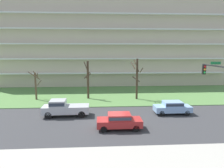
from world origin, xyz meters
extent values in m
plane|color=#38383A|center=(0.00, 0.00, 0.00)|extent=(160.00, 160.00, 0.00)
cube|color=#ADA89E|center=(0.00, -8.00, 0.07)|extent=(80.00, 4.00, 0.15)
cube|color=#547F42|center=(0.00, 14.00, 0.04)|extent=(80.00, 16.00, 0.08)
cube|color=beige|center=(0.00, 27.06, 9.03)|extent=(52.99, 10.12, 18.06)
cube|color=white|center=(0.00, 21.55, 3.01)|extent=(50.87, 0.90, 0.24)
cube|color=white|center=(0.00, 21.55, 6.02)|extent=(50.87, 0.90, 0.24)
cube|color=white|center=(0.00, 21.55, 9.03)|extent=(50.87, 0.90, 0.24)
cube|color=white|center=(0.00, 21.55, 12.04)|extent=(50.87, 0.90, 0.24)
cube|color=white|center=(0.00, 21.55, 15.05)|extent=(50.87, 0.90, 0.24)
cylinder|color=brown|center=(-11.23, 10.85, 2.15)|extent=(0.29, 0.29, 4.31)
cylinder|color=brown|center=(-10.92, 10.97, 3.90)|extent=(0.39, 0.75, 0.79)
cylinder|color=brown|center=(-11.07, 10.58, 4.08)|extent=(0.70, 0.49, 1.04)
cylinder|color=brown|center=(-11.14, 10.02, 3.95)|extent=(1.76, 0.32, 1.28)
cylinder|color=brown|center=(-10.80, 11.30, 2.64)|extent=(1.05, 1.01, 1.03)
cylinder|color=#423023|center=(-3.13, 11.11, 3.03)|extent=(0.35, 0.35, 6.06)
cylinder|color=#423023|center=(-3.44, 10.87, 5.36)|extent=(0.68, 0.82, 1.23)
cylinder|color=#423023|center=(-3.27, 11.56, 3.75)|extent=(1.05, 0.47, 1.08)
cylinder|color=#423023|center=(-3.06, 11.47, 3.69)|extent=(0.85, 0.31, 0.85)
cylinder|color=#423023|center=(4.56, 10.29, 3.22)|extent=(0.33, 0.33, 6.44)
cylinder|color=#423023|center=(5.26, 10.37, 4.64)|extent=(0.30, 1.48, 0.91)
cylinder|color=#423023|center=(4.63, 10.09, 4.80)|extent=(0.57, 0.31, 0.87)
cylinder|color=#423023|center=(3.89, 10.11, 5.40)|extent=(0.53, 1.47, 1.08)
cylinder|color=#423023|center=(4.34, 9.77, 3.31)|extent=(1.18, 0.62, 0.88)
cylinder|color=#423023|center=(4.18, 10.24, 5.95)|extent=(0.26, 0.89, 0.77)
cube|color=#8CB2E0|center=(7.56, 2.50, 0.67)|extent=(4.40, 1.80, 0.70)
cube|color=#8CB2E0|center=(7.56, 2.50, 1.29)|extent=(2.20, 1.66, 0.55)
cube|color=#2D3847|center=(7.56, 2.50, 1.29)|extent=(2.16, 1.69, 0.30)
cylinder|color=black|center=(6.02, 1.71, 0.32)|extent=(0.64, 0.22, 0.64)
cylinder|color=black|center=(6.02, 3.29, 0.32)|extent=(0.64, 0.22, 0.64)
cylinder|color=black|center=(9.10, 1.71, 0.32)|extent=(0.64, 0.22, 0.64)
cylinder|color=black|center=(9.10, 3.29, 0.32)|extent=(0.64, 0.22, 0.64)
cube|color=#B22828|center=(0.61, -2.00, 0.67)|extent=(4.41, 1.83, 0.70)
cube|color=#B22828|center=(0.61, -2.00, 1.29)|extent=(2.21, 1.67, 0.55)
cube|color=#2D3847|center=(0.61, -2.00, 1.29)|extent=(2.17, 1.70, 0.30)
cylinder|color=black|center=(2.16, -1.22, 0.32)|extent=(0.64, 0.22, 0.64)
cylinder|color=black|center=(2.15, -2.80, 0.32)|extent=(0.64, 0.22, 0.64)
cylinder|color=black|center=(-0.92, -1.20, 0.32)|extent=(0.64, 0.22, 0.64)
cylinder|color=black|center=(-0.93, -2.78, 0.32)|extent=(0.64, 0.22, 0.64)
cube|color=#B7BABF|center=(-5.29, 2.50, 0.82)|extent=(5.44, 2.11, 0.85)
cube|color=#B7BABF|center=(-6.19, 2.48, 1.60)|extent=(1.84, 1.88, 0.70)
cube|color=#2D3847|center=(-6.19, 2.48, 1.60)|extent=(1.80, 1.92, 0.38)
cylinder|color=black|center=(-7.16, 1.57, 0.40)|extent=(0.80, 0.24, 0.80)
cylinder|color=black|center=(-7.20, 3.35, 0.40)|extent=(0.80, 0.24, 0.80)
cylinder|color=black|center=(-3.38, 1.65, 0.40)|extent=(0.80, 0.24, 0.80)
cylinder|color=black|center=(-3.42, 3.43, 0.40)|extent=(0.80, 0.24, 0.80)
cylinder|color=black|center=(8.83, -4.14, 6.34)|extent=(0.12, 4.91, 0.12)
cube|color=black|center=(8.83, -1.99, 5.84)|extent=(0.28, 0.28, 0.90)
sphere|color=red|center=(8.83, -2.14, 6.14)|extent=(0.20, 0.20, 0.20)
sphere|color=#F2A519|center=(8.83, -2.14, 5.86)|extent=(0.20, 0.20, 0.20)
sphere|color=green|center=(8.83, -2.14, 5.58)|extent=(0.20, 0.20, 0.20)
cube|color=#197238|center=(8.83, -3.90, 6.59)|extent=(0.90, 0.04, 0.24)
camera|label=1|loc=(-1.28, -21.18, 7.65)|focal=32.82mm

